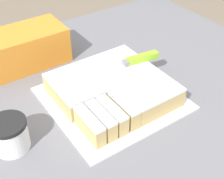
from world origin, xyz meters
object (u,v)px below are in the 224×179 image
Objects in this scene: cake_board at (112,98)px; cake at (112,89)px; knife at (133,61)px; storage_box at (26,47)px; coffee_cup at (10,135)px.

cake is (0.00, 0.00, 0.03)m from cake_board.
cake_board is at bearing 30.53° from knife.
cake is at bearing 44.83° from cake_board.
cake is 0.36m from storage_box.
cake is 0.12m from knife.
knife reaches higher than cake.
cake_board is 1.21× the size of cake.
coffee_cup is 0.35× the size of storage_box.
coffee_cup reaches higher than cake.
storage_box is at bearing 61.57° from coffee_cup.
cake is at bearing 29.54° from knife.
cake_board is 0.33m from coffee_cup.
knife is 1.17× the size of storage_box.
cake_board is 0.03m from cake.
knife is 0.38m from storage_box.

